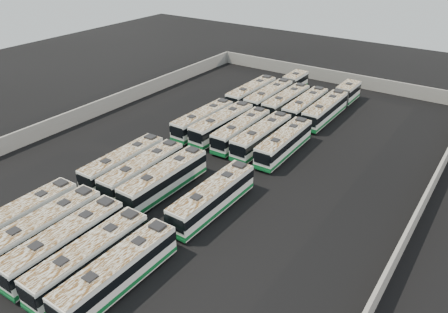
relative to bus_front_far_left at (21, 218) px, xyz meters
The scene contains 21 objects.
ground 20.66m from the bus_front_far_left, 71.38° to the left, with size 140.00×140.00×0.00m, color black.
perimeter_wall 20.60m from the bus_front_far_left, 71.38° to the left, with size 45.20×73.20×2.20m.
bus_front_far_left is the anchor object (origin of this frame).
bus_front_left 3.06m from the bus_front_far_left, ahead, with size 2.49×11.17×3.14m.
bus_front_center 6.10m from the bus_front_far_left, ahead, with size 2.57×11.23×3.15m.
bus_front_right 9.11m from the bus_front_far_left, ahead, with size 2.40×11.01×3.09m.
bus_front_far_right 12.15m from the bus_front_far_left, ahead, with size 2.34×10.96×3.09m.
bus_midfront_far_left 12.35m from the bus_front_far_left, 89.75° to the left, with size 2.46×10.86×3.05m.
bus_midfront_left 12.67m from the bus_front_far_left, 76.12° to the left, with size 2.60×11.01×3.08m.
bus_midfront_center 13.69m from the bus_front_far_left, 63.52° to the left, with size 2.44×11.16×3.14m.
bus_midfront_far_right 17.27m from the bus_front_far_left, 45.31° to the left, with size 2.43×11.20×3.15m.
bus_midback_far_left 26.76m from the bus_front_far_left, 89.71° to the left, with size 2.47×10.87×3.05m.
bus_midback_left 27.15m from the bus_front_far_left, 83.57° to the left, with size 2.65×11.23×3.15m.
bus_midback_center 27.52m from the bus_front_far_left, 77.15° to the left, with size 2.50×10.88×3.05m.
bus_midback_right 28.32m from the bus_front_far_left, 71.21° to the left, with size 2.45×11.03×3.10m.
bus_midback_far_right 29.41m from the bus_front_far_left, 65.41° to the left, with size 2.51×10.95×3.07m.
bus_back_far_left 39.23m from the bus_front_far_left, 89.89° to the left, with size 2.38×11.21×3.16m.
bus_back_left 42.28m from the bus_front_far_left, 85.76° to the left, with size 2.58×17.32×3.14m.
bus_back_center 39.59m from the bus_front_far_left, 81.11° to the left, with size 2.39×10.84×3.05m.
bus_back_right 40.17m from the bus_front_far_left, 76.74° to the left, with size 2.48×10.98×3.08m.
bus_back_far_right 43.90m from the bus_front_far_left, 73.92° to the left, with size 2.43×17.14×3.10m.
Camera 1 is at (26.23, -35.35, 24.63)m, focal length 35.00 mm.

